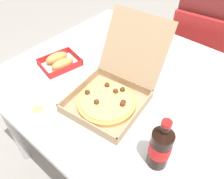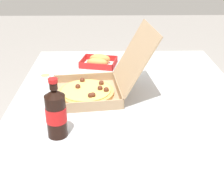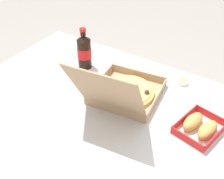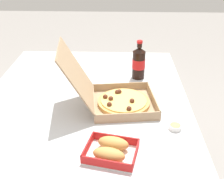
{
  "view_description": "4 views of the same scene",
  "coord_description": "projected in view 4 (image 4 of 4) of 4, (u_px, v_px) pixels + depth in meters",
  "views": [
    {
      "loc": [
        0.4,
        -0.68,
        1.46
      ],
      "look_at": [
        -0.06,
        -0.15,
        0.78
      ],
      "focal_mm": 36.45,
      "sensor_mm": 36.0,
      "label": 1
    },
    {
      "loc": [
        1.16,
        -0.1,
        1.35
      ],
      "look_at": [
        -0.03,
        -0.08,
        0.76
      ],
      "focal_mm": 48.09,
      "sensor_mm": 36.0,
      "label": 2
    },
    {
      "loc": [
        -0.54,
        0.71,
        1.56
      ],
      "look_at": [
        -0.01,
        -0.13,
        0.78
      ],
      "focal_mm": 44.81,
      "sensor_mm": 36.0,
      "label": 3
    },
    {
      "loc": [
        -1.24,
        -0.18,
        1.45
      ],
      "look_at": [
        -0.01,
        -0.14,
        0.79
      ],
      "focal_mm": 45.55,
      "sensor_mm": 36.0,
      "label": 4
    }
  ],
  "objects": [
    {
      "name": "cola_bottle",
      "position": [
        139.0,
        63.0,
        1.61
      ],
      "size": [
        0.07,
        0.07,
        0.22
      ],
      "color": "black",
      "rests_on": "dining_table"
    },
    {
      "name": "pizza_box_open",
      "position": [
        115.0,
        97.0,
        1.36
      ],
      "size": [
        0.35,
        0.48,
        0.31
      ],
      "color": "tan",
      "rests_on": "dining_table"
    },
    {
      "name": "bread_side_box",
      "position": [
        111.0,
        150.0,
        1.06
      ],
      "size": [
        0.19,
        0.22,
        0.06
      ],
      "color": "white",
      "rests_on": "dining_table"
    },
    {
      "name": "dining_table",
      "position": [
        86.0,
        110.0,
        1.47
      ],
      "size": [
        1.32,
        1.04,
        0.72
      ],
      "color": "silver",
      "rests_on": "ground_plane"
    },
    {
      "name": "paper_menu",
      "position": [
        18.0,
        121.0,
        1.27
      ],
      "size": [
        0.23,
        0.18,
        0.0
      ],
      "primitive_type": "cube",
      "rotation": [
        0.0,
        0.0,
        0.16
      ],
      "color": "white",
      "rests_on": "dining_table"
    },
    {
      "name": "dipping_sauce_cup",
      "position": [
        175.0,
        127.0,
        1.21
      ],
      "size": [
        0.06,
        0.06,
        0.02
      ],
      "color": "white",
      "rests_on": "dining_table"
    }
  ]
}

